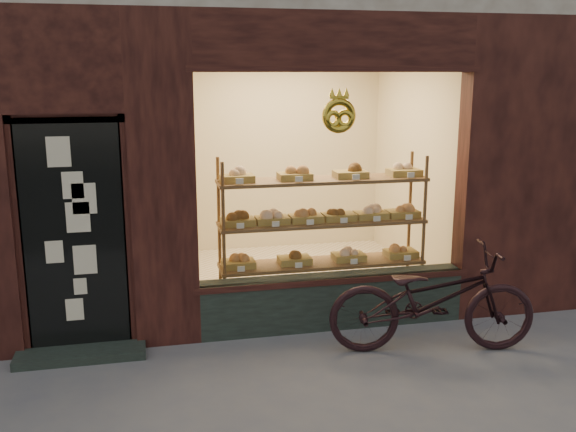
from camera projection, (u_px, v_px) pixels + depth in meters
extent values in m
cube|color=#2A3933|center=(333.00, 301.00, 6.52)|extent=(2.70, 0.25, 0.55)
cube|color=black|center=(74.00, 237.00, 5.76)|extent=(0.90, 0.04, 2.15)
cube|color=#2A3933|center=(81.00, 354.00, 5.84)|extent=(1.15, 0.35, 0.08)
torus|color=gold|center=(339.00, 116.00, 6.01)|extent=(0.33, 0.07, 0.33)
cube|color=brown|center=(321.00, 307.00, 6.98)|extent=(2.20, 0.45, 0.04)
cube|color=brown|center=(322.00, 263.00, 6.87)|extent=(2.20, 0.45, 0.03)
cube|color=brown|center=(322.00, 222.00, 6.77)|extent=(2.20, 0.45, 0.04)
cube|color=brown|center=(323.00, 180.00, 6.67)|extent=(2.20, 0.45, 0.04)
cylinder|color=brown|center=(224.00, 247.00, 6.39)|extent=(0.04, 0.04, 1.70)
cylinder|color=brown|center=(424.00, 235.00, 6.84)|extent=(0.04, 0.04, 1.70)
cylinder|color=brown|center=(219.00, 237.00, 6.76)|extent=(0.04, 0.04, 1.70)
cylinder|color=brown|center=(409.00, 227.00, 7.21)|extent=(0.04, 0.04, 1.70)
cube|color=olive|center=(238.00, 264.00, 6.67)|extent=(0.34, 0.24, 0.07)
sphere|color=#AC6832|center=(238.00, 256.00, 6.65)|extent=(0.11, 0.11, 0.11)
cube|color=silver|center=(241.00, 269.00, 6.49)|extent=(0.07, 0.01, 0.05)
cube|color=olive|center=(295.00, 260.00, 6.79)|extent=(0.34, 0.24, 0.07)
sphere|color=#5A331B|center=(295.00, 252.00, 6.77)|extent=(0.11, 0.11, 0.11)
cube|color=silver|center=(299.00, 265.00, 6.62)|extent=(0.08, 0.01, 0.05)
cube|color=olive|center=(349.00, 257.00, 6.92)|extent=(0.34, 0.24, 0.07)
sphere|color=#DEB07C|center=(349.00, 249.00, 6.90)|extent=(0.11, 0.11, 0.11)
cube|color=silver|center=(354.00, 261.00, 6.74)|extent=(0.07, 0.01, 0.05)
cube|color=olive|center=(401.00, 253.00, 7.05)|extent=(0.34, 0.24, 0.07)
sphere|color=#AC6832|center=(401.00, 246.00, 7.03)|extent=(0.11, 0.11, 0.11)
cube|color=silver|center=(407.00, 258.00, 6.87)|extent=(0.08, 0.01, 0.05)
cube|color=olive|center=(238.00, 222.00, 6.57)|extent=(0.34, 0.24, 0.07)
sphere|color=#5A331B|center=(238.00, 214.00, 6.55)|extent=(0.11, 0.11, 0.11)
cube|color=silver|center=(240.00, 226.00, 6.39)|extent=(0.07, 0.01, 0.06)
cube|color=olive|center=(272.00, 220.00, 6.64)|extent=(0.34, 0.24, 0.07)
sphere|color=#DEB07C|center=(272.00, 212.00, 6.62)|extent=(0.11, 0.11, 0.11)
cube|color=silver|center=(276.00, 224.00, 6.47)|extent=(0.08, 0.01, 0.06)
cube|color=olive|center=(306.00, 218.00, 6.72)|extent=(0.34, 0.24, 0.07)
sphere|color=#AC6832|center=(306.00, 210.00, 6.70)|extent=(0.11, 0.11, 0.11)
cube|color=silver|center=(310.00, 222.00, 6.54)|extent=(0.07, 0.01, 0.06)
cube|color=olive|center=(339.00, 217.00, 6.80)|extent=(0.34, 0.24, 0.07)
sphere|color=#5A331B|center=(339.00, 209.00, 6.78)|extent=(0.11, 0.11, 0.11)
cube|color=silver|center=(344.00, 220.00, 6.62)|extent=(0.07, 0.01, 0.06)
cube|color=olive|center=(371.00, 215.00, 6.87)|extent=(0.34, 0.24, 0.07)
sphere|color=#DEB07C|center=(371.00, 207.00, 6.85)|extent=(0.11, 0.11, 0.11)
cube|color=silver|center=(377.00, 219.00, 6.70)|extent=(0.08, 0.01, 0.06)
cube|color=olive|center=(402.00, 213.00, 6.95)|extent=(0.34, 0.24, 0.07)
sphere|color=#AC6832|center=(403.00, 206.00, 6.93)|extent=(0.11, 0.11, 0.11)
cube|color=silver|center=(409.00, 217.00, 6.77)|extent=(0.08, 0.01, 0.06)
cube|color=olive|center=(237.00, 178.00, 6.47)|extent=(0.34, 0.24, 0.07)
sphere|color=#DEB07C|center=(237.00, 170.00, 6.45)|extent=(0.11, 0.11, 0.11)
cube|color=silver|center=(240.00, 181.00, 6.29)|extent=(0.07, 0.01, 0.06)
cube|color=olive|center=(295.00, 176.00, 6.59)|extent=(0.34, 0.24, 0.07)
sphere|color=#AC6832|center=(295.00, 168.00, 6.58)|extent=(0.11, 0.11, 0.11)
cube|color=silver|center=(299.00, 179.00, 6.42)|extent=(0.08, 0.01, 0.06)
cube|color=olive|center=(350.00, 174.00, 6.72)|extent=(0.34, 0.24, 0.07)
sphere|color=#5A331B|center=(351.00, 166.00, 6.70)|extent=(0.11, 0.11, 0.11)
cube|color=silver|center=(356.00, 177.00, 6.55)|extent=(0.07, 0.01, 0.06)
cube|color=olive|center=(404.00, 172.00, 6.85)|extent=(0.34, 0.24, 0.07)
sphere|color=#DEB07C|center=(404.00, 164.00, 6.83)|extent=(0.11, 0.11, 0.11)
cube|color=silver|center=(411.00, 175.00, 6.67)|extent=(0.08, 0.01, 0.06)
imported|color=black|center=(432.00, 299.00, 5.91)|extent=(2.00, 1.00, 1.00)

